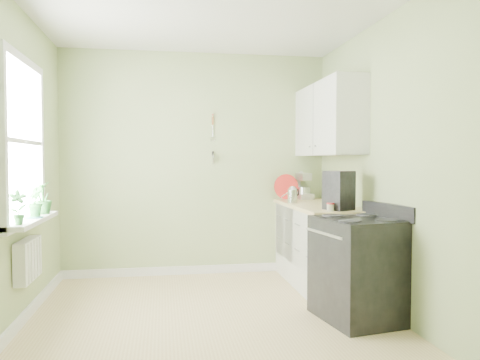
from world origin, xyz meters
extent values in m
cube|color=tan|center=(0.00, 0.00, -0.01)|extent=(3.20, 3.60, 0.02)
cube|color=white|center=(0.00, 0.00, 2.71)|extent=(3.20, 3.60, 0.02)
cube|color=#AABB7F|center=(0.00, 1.81, 1.35)|extent=(3.20, 0.02, 2.70)
cube|color=#AABB7F|center=(-1.61, 0.00, 1.35)|extent=(0.02, 3.60, 2.70)
cube|color=#AABB7F|center=(1.61, 0.00, 1.35)|extent=(0.02, 3.60, 2.70)
cube|color=white|center=(1.30, 1.00, 0.43)|extent=(0.60, 1.60, 0.87)
cube|color=beige|center=(1.29, 1.00, 0.89)|extent=(0.64, 1.60, 0.04)
cube|color=white|center=(1.43, 1.10, 1.85)|extent=(0.35, 1.40, 0.80)
cube|color=white|center=(-1.59, 0.30, 1.55)|extent=(0.02, 1.00, 1.30)
cube|color=white|center=(-1.57, 0.30, 2.24)|extent=(0.06, 1.14, 0.07)
cube|color=white|center=(-1.57, 0.30, 0.86)|extent=(0.06, 1.14, 0.07)
cube|color=white|center=(-1.57, 0.30, 1.55)|extent=(0.04, 1.00, 0.04)
cube|color=white|center=(-1.51, 0.30, 0.88)|extent=(0.18, 1.14, 0.04)
cube|color=white|center=(-1.54, 0.25, 0.55)|extent=(0.12, 0.50, 0.35)
cylinder|color=beige|center=(0.20, 1.78, 1.88)|extent=(0.02, 0.02, 0.10)
cylinder|color=silver|center=(0.20, 1.78, 1.76)|extent=(0.01, 0.01, 0.16)
cylinder|color=silver|center=(0.20, 1.78, 1.42)|extent=(0.01, 0.14, 0.14)
cube|color=black|center=(1.27, -0.09, 0.43)|extent=(0.73, 0.82, 0.86)
cube|color=black|center=(1.27, -0.09, 0.87)|extent=(0.73, 0.82, 0.03)
cube|color=black|center=(1.55, -0.09, 0.94)|extent=(0.18, 0.73, 0.13)
cylinder|color=#B2B2B7|center=(0.96, -0.09, 0.76)|extent=(0.12, 0.59, 0.02)
cube|color=red|center=(0.96, 0.00, 0.59)|extent=(0.06, 0.21, 0.36)
cube|color=#B2B2B7|center=(1.33, 1.72, 0.95)|extent=(0.22, 0.30, 0.07)
cube|color=#B2B2B7|center=(1.33, 1.84, 1.07)|extent=(0.12, 0.09, 0.20)
cube|color=#B2B2B7|center=(1.33, 1.74, 1.19)|extent=(0.17, 0.29, 0.09)
sphere|color=#B2B2B7|center=(1.33, 1.84, 1.22)|extent=(0.11, 0.11, 0.11)
cylinder|color=silver|center=(1.33, 1.67, 1.00)|extent=(0.15, 0.15, 0.13)
cylinder|color=silver|center=(1.05, 1.22, 0.99)|extent=(0.11, 0.11, 0.15)
cone|color=silver|center=(1.05, 1.22, 1.08)|extent=(0.11, 0.11, 0.04)
cylinder|color=silver|center=(0.97, 1.22, 1.01)|extent=(0.10, 0.04, 0.08)
cube|color=black|center=(1.28, 0.41, 1.10)|extent=(0.30, 0.31, 0.38)
cylinder|color=black|center=(1.25, 0.41, 0.99)|extent=(0.12, 0.12, 0.13)
cylinder|color=red|center=(1.11, 1.72, 1.07)|extent=(0.32, 0.07, 0.31)
cylinder|color=#ADA98C|center=(1.16, 0.30, 0.94)|extent=(0.07, 0.07, 0.07)
cylinder|color=red|center=(1.16, 0.30, 0.98)|extent=(0.07, 0.07, 0.01)
imported|color=#256226|center=(-1.50, -0.14, 1.03)|extent=(0.17, 0.14, 0.27)
imported|color=#256226|center=(-1.50, 0.34, 1.03)|extent=(0.17, 0.19, 0.27)
imported|color=#256226|center=(-1.50, 0.61, 1.05)|extent=(0.18, 0.18, 0.30)
camera|label=1|loc=(-0.41, -3.92, 1.39)|focal=35.00mm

